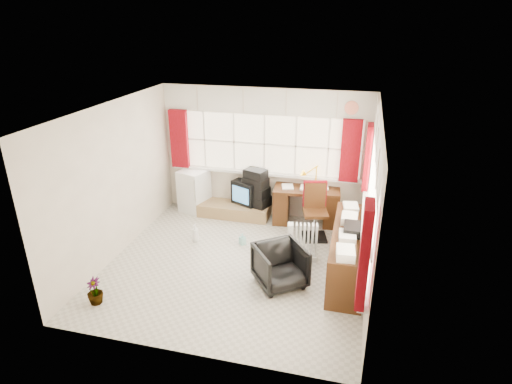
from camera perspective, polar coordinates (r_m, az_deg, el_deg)
ground at (r=6.97m, az=-2.68°, el=-9.67°), size 4.00×4.00×0.00m
room_walls at (r=6.29m, az=-2.93°, el=1.94°), size 4.00×4.00×4.00m
window_back at (r=8.25m, az=1.06°, el=2.98°), size 3.70×0.12×3.60m
window_right at (r=6.28m, az=14.47°, el=-4.41°), size 0.12×3.70×3.60m
curtains at (r=6.98m, az=6.60°, el=3.54°), size 3.83×3.83×1.15m
overhead_cabinets at (r=6.81m, az=7.44°, el=9.97°), size 3.98×3.98×0.48m
desk at (r=8.18m, az=6.72°, el=-1.50°), size 1.28×0.71×0.75m
desk_lamp at (r=7.99m, az=8.04°, el=2.67°), size 0.18×0.16×0.45m
task_chair at (r=7.66m, az=7.85°, el=-2.12°), size 0.52×0.54×1.02m
office_chair at (r=6.36m, az=3.25°, el=-9.80°), size 0.95×0.96×0.63m
radiator at (r=7.01m, az=6.41°, el=-7.10°), size 0.46×0.25×0.65m
credenza at (r=6.71m, az=12.19°, el=-7.69°), size 0.50×2.00×0.85m
file_tray at (r=6.44m, az=12.93°, el=-4.85°), size 0.30×0.38×0.13m
tv_bench at (r=8.49m, az=-2.94°, el=-2.43°), size 1.40×0.50×0.25m
crt_tv at (r=8.44m, az=-1.04°, el=0.09°), size 0.66×0.64×0.47m
hifi_stack at (r=8.28m, az=-0.06°, el=0.40°), size 0.62×0.51×0.74m
mini_fridge at (r=8.71m, az=-8.24°, el=0.19°), size 0.63×0.63×0.85m
spray_bottle_a at (r=7.62m, az=-8.09°, el=-5.40°), size 0.14×0.14×0.33m
spray_bottle_b at (r=7.48m, az=-1.82°, el=-6.28°), size 0.13×0.13×0.21m
flower_vase at (r=6.44m, az=-20.71°, el=-12.25°), size 0.28×0.28×0.39m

